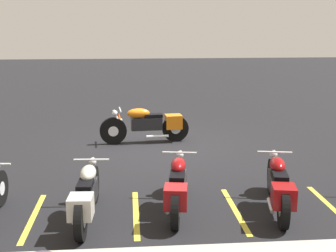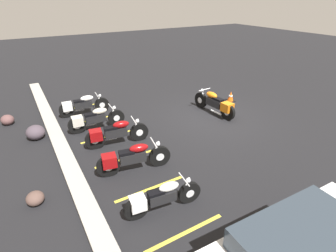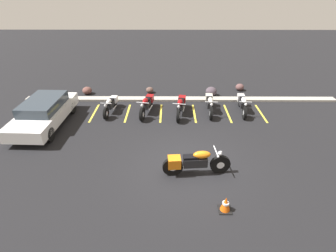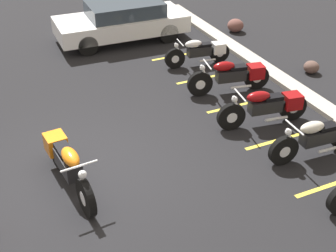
{
  "view_description": "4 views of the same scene",
  "coord_description": "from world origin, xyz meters",
  "px_view_note": "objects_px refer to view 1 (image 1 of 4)",
  "views": [
    {
      "loc": [
        0.77,
        12.18,
        3.3
      ],
      "look_at": [
        -0.07,
        2.37,
        1.08
      ],
      "focal_mm": 50.0,
      "sensor_mm": 36.0,
      "label": 1
    },
    {
      "loc": [
        -8.08,
        7.03,
        4.91
      ],
      "look_at": [
        -1.09,
        2.88,
        0.79
      ],
      "focal_mm": 28.0,
      "sensor_mm": 36.0,
      "label": 2
    },
    {
      "loc": [
        -0.64,
        -7.85,
        6.25
      ],
      "look_at": [
        -0.69,
        1.92,
        0.7
      ],
      "focal_mm": 28.0,
      "sensor_mm": 36.0,
      "label": 3
    },
    {
      "loc": [
        7.7,
        -1.66,
        5.94
      ],
      "look_at": [
        0.58,
        1.62,
        1.04
      ],
      "focal_mm": 50.0,
      "sensor_mm": 36.0,
      "label": 4
    }
  ],
  "objects_px": {
    "parked_bike_3": "(87,195)",
    "traffic_cone": "(119,121)",
    "motorcycle_orange_featured": "(149,124)",
    "parked_bike_1": "(278,186)",
    "parked_bike_2": "(177,186)"
  },
  "relations": [
    {
      "from": "parked_bike_3",
      "to": "traffic_cone",
      "type": "xyz_separation_m",
      "value": [
        -0.42,
        -6.88,
        -0.23
      ]
    },
    {
      "from": "motorcycle_orange_featured",
      "to": "parked_bike_3",
      "type": "bearing_deg",
      "value": 71.3
    },
    {
      "from": "parked_bike_1",
      "to": "parked_bike_2",
      "type": "bearing_deg",
      "value": 96.7
    },
    {
      "from": "parked_bike_2",
      "to": "parked_bike_3",
      "type": "bearing_deg",
      "value": 108.75
    },
    {
      "from": "parked_bike_1",
      "to": "traffic_cone",
      "type": "bearing_deg",
      "value": 34.09
    },
    {
      "from": "parked_bike_3",
      "to": "traffic_cone",
      "type": "height_order",
      "value": "parked_bike_3"
    },
    {
      "from": "parked_bike_2",
      "to": "parked_bike_3",
      "type": "distance_m",
      "value": 1.57
    },
    {
      "from": "parked_bike_3",
      "to": "motorcycle_orange_featured",
      "type": "bearing_deg",
      "value": -10.68
    },
    {
      "from": "parked_bike_1",
      "to": "parked_bike_2",
      "type": "height_order",
      "value": "parked_bike_1"
    },
    {
      "from": "motorcycle_orange_featured",
      "to": "parked_bike_2",
      "type": "bearing_deg",
      "value": 88.39
    },
    {
      "from": "parked_bike_1",
      "to": "traffic_cone",
      "type": "distance_m",
      "value": 7.33
    },
    {
      "from": "parked_bike_2",
      "to": "traffic_cone",
      "type": "height_order",
      "value": "parked_bike_2"
    },
    {
      "from": "parked_bike_1",
      "to": "parked_bike_3",
      "type": "distance_m",
      "value": 3.32
    },
    {
      "from": "motorcycle_orange_featured",
      "to": "traffic_cone",
      "type": "bearing_deg",
      "value": -68.18
    },
    {
      "from": "parked_bike_3",
      "to": "traffic_cone",
      "type": "relative_size",
      "value": 4.31
    }
  ]
}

